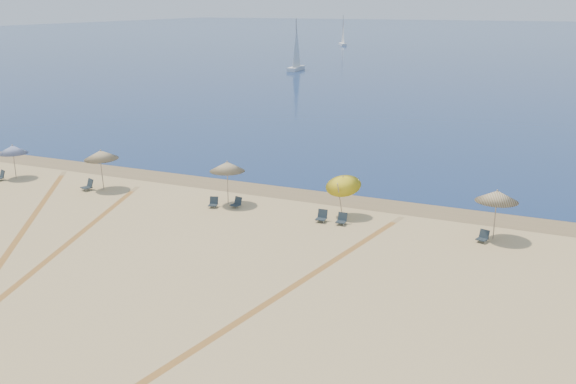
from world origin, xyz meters
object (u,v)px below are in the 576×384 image
object	(u,v)px
chair_1	(88,185)
umbrella_4	(497,196)
chair_2	(213,203)
umbrella_3	(343,182)
sailboat_2	(296,55)
chair_0	(0,176)
chair_6	(483,237)
sailboat_0	(343,36)
umbrella_0	(13,149)
chair_3	(237,203)
umbrella_1	(101,155)
chair_4	(322,216)
chair_5	(342,219)
umbrella_2	(227,167)

from	to	relation	value
chair_1	umbrella_4	bearing A→B (deg)	24.78
umbrella_4	chair_2	size ratio (longest dim) A/B	3.77
umbrella_3	sailboat_2	world-z (taller)	sailboat_2
sailboat_2	chair_0	bearing A→B (deg)	-87.70
chair_6	sailboat_0	size ratio (longest dim) A/B	0.09
umbrella_0	chair_1	xyz separation A→B (m)	(6.54, -0.36, -1.66)
chair_2	chair_3	size ratio (longest dim) A/B	0.99
chair_1	chair_6	bearing A→B (deg)	23.29
sailboat_2	sailboat_0	bearing A→B (deg)	96.97
umbrella_1	sailboat_0	world-z (taller)	sailboat_0
umbrella_0	sailboat_2	size ratio (longest dim) A/B	0.26
chair_4	chair_2	bearing A→B (deg)	179.35
chair_4	umbrella_4	bearing A→B (deg)	4.45
chair_0	sailboat_0	distance (m)	144.10
umbrella_0	chair_6	world-z (taller)	umbrella_0
chair_4	chair_6	world-z (taller)	chair_4
chair_6	chair_4	bearing A→B (deg)	-160.09
chair_0	chair_3	distance (m)	17.34
chair_1	chair_3	size ratio (longest dim) A/B	1.22
chair_4	chair_6	bearing A→B (deg)	0.37
chair_6	sailboat_0	world-z (taller)	sailboat_0
chair_1	chair_5	xyz separation A→B (m)	(16.95, 0.37, -0.04)
chair_2	chair_4	distance (m)	6.71
umbrella_2	chair_1	size ratio (longest dim) A/B	3.10
chair_5	umbrella_0	bearing A→B (deg)	178.83
chair_0	chair_6	size ratio (longest dim) A/B	1.17
chair_4	chair_5	xyz separation A→B (m)	(1.15, 0.02, -0.01)
umbrella_3	umbrella_4	distance (m)	8.18
chair_0	chair_2	xyz separation A→B (m)	(16.04, 0.74, -0.04)
chair_5	umbrella_4	bearing A→B (deg)	6.27
umbrella_1	chair_1	size ratio (longest dim) A/B	3.06
umbrella_2	chair_6	size ratio (longest dim) A/B	3.75
sailboat_2	umbrella_2	bearing A→B (deg)	-75.36
umbrella_2	sailboat_2	size ratio (longest dim) A/B	0.30
chair_1	chair_2	world-z (taller)	chair_1
chair_5	chair_1	bearing A→B (deg)	-179.95
sailboat_2	umbrella_3	bearing A→B (deg)	-70.54
umbrella_0	sailboat_2	xyz separation A→B (m)	(-10.89, 73.46, 0.68)
umbrella_4	chair_2	xyz separation A→B (m)	(-15.61, -1.21, -1.99)
umbrella_4	chair_5	bearing A→B (deg)	-172.55
umbrella_2	chair_1	xyz separation A→B (m)	(-9.58, -1.03, -1.98)
umbrella_1	chair_2	world-z (taller)	umbrella_1
umbrella_2	chair_3	xyz separation A→B (m)	(0.77, -0.35, -2.02)
umbrella_1	chair_0	xyz separation A→B (m)	(-7.69, -1.13, -1.96)
chair_2	chair_6	size ratio (longest dim) A/B	0.98
umbrella_3	chair_2	distance (m)	7.77
umbrella_1	umbrella_3	xyz separation A→B (m)	(15.78, 1.04, -0.25)
chair_0	chair_5	distance (m)	23.91
chair_0	sailboat_0	size ratio (longest dim) A/B	0.10
umbrella_0	umbrella_3	xyz separation A→B (m)	(23.07, 1.25, 0.03)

